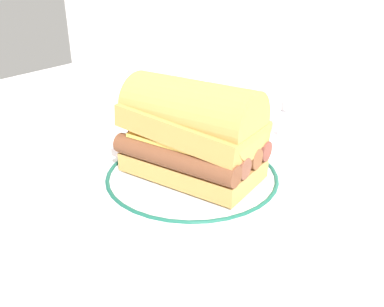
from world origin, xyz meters
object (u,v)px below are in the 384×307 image
Objects in this scene: drinking_glass at (191,95)px; salt_shaker at (287,118)px; plate at (192,177)px; sausage_sandwich at (192,130)px.

salt_shaker is (0.19, 0.03, -0.02)m from drinking_glass.
sausage_sandwich is (0.00, 0.00, 0.07)m from plate.
drinking_glass is 1.72× the size of salt_shaker.
sausage_sandwich is 0.24m from salt_shaker.
sausage_sandwich is at bearing -98.70° from salt_shaker.
plate is at bearing -53.56° from drinking_glass.
plate is 3.77× the size of salt_shaker.
plate is at bearing -91.71° from sausage_sandwich.
plate is 2.19× the size of drinking_glass.
sausage_sandwich is 2.72× the size of salt_shaker.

